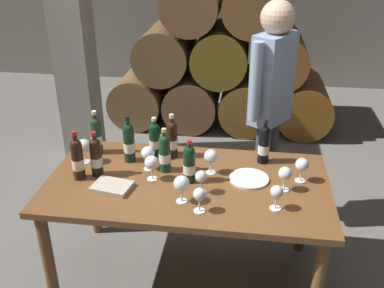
% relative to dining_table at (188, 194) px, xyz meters
% --- Properties ---
extents(ground_plane, '(14.00, 14.00, 0.00)m').
position_rel_dining_table_xyz_m(ground_plane, '(0.00, 0.00, -0.67)').
color(ground_plane, '#66635E').
extents(barrel_stack, '(2.49, 0.90, 1.69)m').
position_rel_dining_table_xyz_m(barrel_stack, '(-0.00, 2.60, 0.06)').
color(barrel_stack, brown).
rests_on(barrel_stack, ground_plane).
extents(stone_pillar, '(0.32, 0.32, 2.60)m').
position_rel_dining_table_xyz_m(stone_pillar, '(-1.30, 1.60, 0.63)').
color(stone_pillar, gray).
rests_on(stone_pillar, ground_plane).
extents(dining_table, '(1.70, 0.90, 0.76)m').
position_rel_dining_table_xyz_m(dining_table, '(0.00, 0.00, 0.00)').
color(dining_table, brown).
rests_on(dining_table, ground_plane).
extents(wine_bottle_0, '(0.07, 0.07, 0.27)m').
position_rel_dining_table_xyz_m(wine_bottle_0, '(-0.26, 0.30, 0.21)').
color(wine_bottle_0, black).
rests_on(wine_bottle_0, dining_table).
extents(wine_bottle_1, '(0.07, 0.07, 0.29)m').
position_rel_dining_table_xyz_m(wine_bottle_1, '(-0.56, 0.00, 0.22)').
color(wine_bottle_1, black).
rests_on(wine_bottle_1, dining_table).
extents(wine_bottle_2, '(0.07, 0.07, 0.28)m').
position_rel_dining_table_xyz_m(wine_bottle_2, '(0.01, 0.00, 0.21)').
color(wine_bottle_2, black).
rests_on(wine_bottle_2, dining_table).
extents(wine_bottle_3, '(0.07, 0.07, 0.30)m').
position_rel_dining_table_xyz_m(wine_bottle_3, '(0.45, 0.30, 0.22)').
color(wine_bottle_3, black).
rests_on(wine_bottle_3, dining_table).
extents(wine_bottle_4, '(0.07, 0.07, 0.29)m').
position_rel_dining_table_xyz_m(wine_bottle_4, '(-0.16, 0.11, 0.22)').
color(wine_bottle_4, '#19381E').
rests_on(wine_bottle_4, dining_table).
extents(wine_bottle_5, '(0.07, 0.07, 0.32)m').
position_rel_dining_table_xyz_m(wine_bottle_5, '(-0.41, 0.20, 0.23)').
color(wine_bottle_5, black).
rests_on(wine_bottle_5, dining_table).
extents(wine_bottle_6, '(0.07, 0.07, 0.30)m').
position_rel_dining_table_xyz_m(wine_bottle_6, '(-0.15, 0.29, 0.22)').
color(wine_bottle_6, black).
rests_on(wine_bottle_6, dining_table).
extents(wine_bottle_7, '(0.07, 0.07, 0.30)m').
position_rel_dining_table_xyz_m(wine_bottle_7, '(-0.65, 0.28, 0.22)').
color(wine_bottle_7, '#19381E').
rests_on(wine_bottle_7, dining_table).
extents(wine_bottle_8, '(0.07, 0.07, 0.32)m').
position_rel_dining_table_xyz_m(wine_bottle_8, '(-0.66, -0.06, 0.23)').
color(wine_bottle_8, black).
rests_on(wine_bottle_8, dining_table).
extents(wine_glass_0, '(0.07, 0.07, 0.14)m').
position_rel_dining_table_xyz_m(wine_glass_0, '(0.11, -0.30, 0.19)').
color(wine_glass_0, white).
rests_on(wine_glass_0, dining_table).
extents(wine_glass_1, '(0.07, 0.07, 0.14)m').
position_rel_dining_table_xyz_m(wine_glass_1, '(0.10, -0.12, 0.19)').
color(wine_glass_1, white).
rests_on(wine_glass_1, dining_table).
extents(wine_glass_2, '(0.08, 0.08, 0.15)m').
position_rel_dining_table_xyz_m(wine_glass_2, '(0.68, 0.09, 0.20)').
color(wine_glass_2, white).
rests_on(wine_glass_2, dining_table).
extents(wine_glass_3, '(0.09, 0.09, 0.16)m').
position_rel_dining_table_xyz_m(wine_glass_3, '(-0.69, 0.14, 0.21)').
color(wine_glass_3, white).
rests_on(wine_glass_3, dining_table).
extents(wine_glass_4, '(0.09, 0.09, 0.16)m').
position_rel_dining_table_xyz_m(wine_glass_4, '(-0.26, 0.11, 0.20)').
color(wine_glass_4, white).
rests_on(wine_glass_4, dining_table).
extents(wine_glass_5, '(0.09, 0.09, 0.16)m').
position_rel_dining_table_xyz_m(wine_glass_5, '(0.00, -0.22, 0.21)').
color(wine_glass_5, white).
rests_on(wine_glass_5, dining_table).
extents(wine_glass_6, '(0.08, 0.08, 0.15)m').
position_rel_dining_table_xyz_m(wine_glass_6, '(0.57, -0.02, 0.20)').
color(wine_glass_6, white).
rests_on(wine_glass_6, dining_table).
extents(wine_glass_7, '(0.09, 0.09, 0.16)m').
position_rel_dining_table_xyz_m(wine_glass_7, '(0.13, 0.11, 0.20)').
color(wine_glass_7, white).
rests_on(wine_glass_7, dining_table).
extents(wine_glass_8, '(0.09, 0.09, 0.16)m').
position_rel_dining_table_xyz_m(wine_glass_8, '(-0.21, -0.01, 0.20)').
color(wine_glass_8, white).
rests_on(wine_glass_8, dining_table).
extents(wine_glass_9, '(0.07, 0.07, 0.15)m').
position_rel_dining_table_xyz_m(wine_glass_9, '(0.52, -0.22, 0.20)').
color(wine_glass_9, white).
rests_on(wine_glass_9, dining_table).
extents(tasting_notebook, '(0.25, 0.20, 0.03)m').
position_rel_dining_table_xyz_m(tasting_notebook, '(-0.43, -0.15, 0.11)').
color(tasting_notebook, '#B2A893').
rests_on(tasting_notebook, dining_table).
extents(serving_plate, '(0.24, 0.24, 0.01)m').
position_rel_dining_table_xyz_m(serving_plate, '(0.37, 0.07, 0.10)').
color(serving_plate, white).
rests_on(serving_plate, dining_table).
extents(sommelier_presenting, '(0.33, 0.43, 1.72)m').
position_rel_dining_table_xyz_m(sommelier_presenting, '(0.49, 0.75, 0.37)').
color(sommelier_presenting, '#383842').
rests_on(sommelier_presenting, ground_plane).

